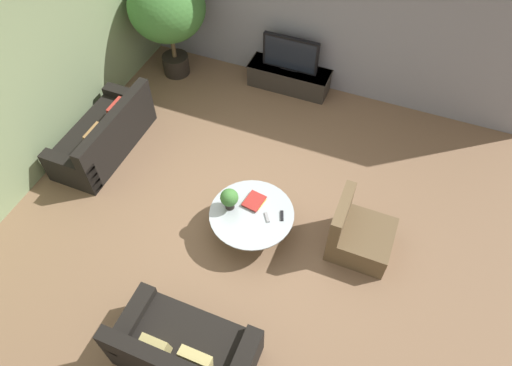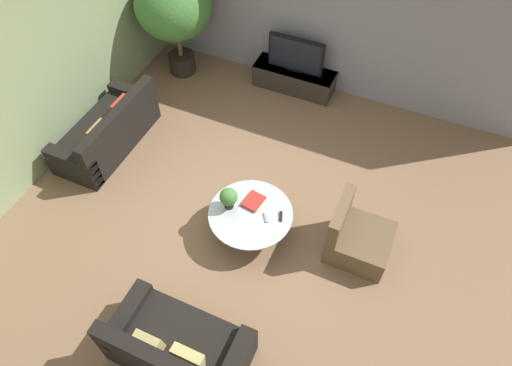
% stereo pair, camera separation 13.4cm
% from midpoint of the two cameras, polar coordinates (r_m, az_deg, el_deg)
% --- Properties ---
extents(ground_plane, '(24.00, 24.00, 0.00)m').
position_cam_midpoint_polar(ground_plane, '(6.67, -2.02, -3.89)').
color(ground_plane, brown).
extents(back_wall_stone, '(7.40, 0.12, 3.00)m').
position_cam_midpoint_polar(back_wall_stone, '(7.96, 7.66, 20.90)').
color(back_wall_stone, gray).
rests_on(back_wall_stone, ground).
extents(side_wall_left, '(0.12, 7.40, 3.00)m').
position_cam_midpoint_polar(side_wall_left, '(7.29, -26.54, 12.57)').
color(side_wall_left, gray).
rests_on(side_wall_left, ground).
extents(media_console, '(1.48, 0.50, 0.42)m').
position_cam_midpoint_polar(media_console, '(8.51, 3.68, 13.02)').
color(media_console, '#2D2823').
rests_on(media_console, ground).
extents(television, '(1.00, 0.13, 0.62)m').
position_cam_midpoint_polar(television, '(8.20, 3.86, 15.80)').
color(television, black).
rests_on(television, media_console).
extents(coffee_table, '(1.15, 1.15, 0.42)m').
position_cam_midpoint_polar(coffee_table, '(6.26, -1.15, -4.44)').
color(coffee_table, '#756656').
rests_on(coffee_table, ground).
extents(couch_by_wall, '(0.84, 1.84, 0.84)m').
position_cam_midpoint_polar(couch_by_wall, '(7.70, -18.89, 5.61)').
color(couch_by_wall, black).
rests_on(couch_by_wall, ground).
extents(couch_near_entry, '(1.57, 0.84, 0.84)m').
position_cam_midpoint_polar(couch_near_entry, '(5.54, -9.68, -20.01)').
color(couch_near_entry, black).
rests_on(couch_near_entry, ground).
extents(armchair_wicker, '(0.80, 0.76, 0.86)m').
position_cam_midpoint_polar(armchair_wicker, '(6.28, 12.00, -6.40)').
color(armchair_wicker, brown).
rests_on(armchair_wicker, ground).
extents(potted_palm_tall, '(1.32, 1.32, 1.90)m').
position_cam_midpoint_polar(potted_palm_tall, '(8.40, -11.53, 20.42)').
color(potted_palm_tall, black).
rests_on(potted_palm_tall, ground).
extents(potted_plant_tabletop, '(0.25, 0.25, 0.34)m').
position_cam_midpoint_polar(potted_plant_tabletop, '(6.08, -3.99, -1.93)').
color(potted_plant_tabletop, black).
rests_on(potted_plant_tabletop, coffee_table).
extents(book_stack, '(0.28, 0.33, 0.04)m').
position_cam_midpoint_polar(book_stack, '(6.25, -0.82, -2.27)').
color(book_stack, gold).
rests_on(book_stack, coffee_table).
extents(remote_black, '(0.09, 0.16, 0.02)m').
position_cam_midpoint_polar(remote_black, '(6.13, 2.64, -4.11)').
color(remote_black, black).
rests_on(remote_black, coffee_table).
extents(remote_silver, '(0.12, 0.15, 0.02)m').
position_cam_midpoint_polar(remote_silver, '(6.11, 0.76, -4.30)').
color(remote_silver, gray).
rests_on(remote_silver, coffee_table).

